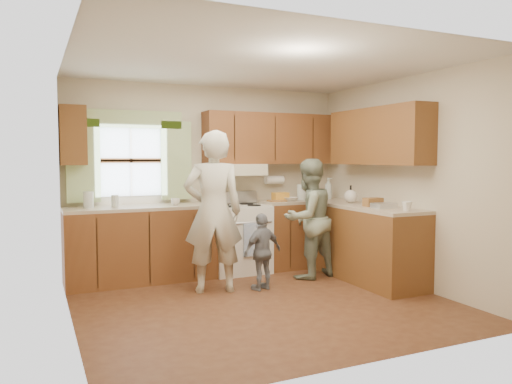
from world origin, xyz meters
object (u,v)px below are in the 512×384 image
woman_left (213,212)px  woman_right (308,219)px  child (263,252)px  stove (238,237)px

woman_left → woman_right: bearing=-161.5°
woman_right → child: woman_right is taller
stove → woman_right: bearing=-43.8°
woman_right → child: 0.89m
stove → woman_right: woman_right is taller
stove → woman_right: (0.70, -0.67, 0.29)m
child → woman_right: bearing=-174.6°
woman_left → child: (0.54, -0.17, -0.47)m
woman_left → stove: bearing=-115.2°
stove → woman_left: woman_left is taller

